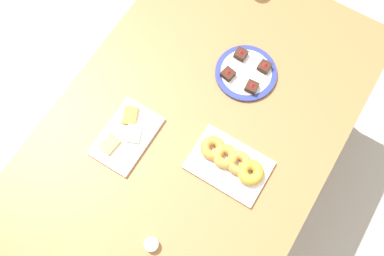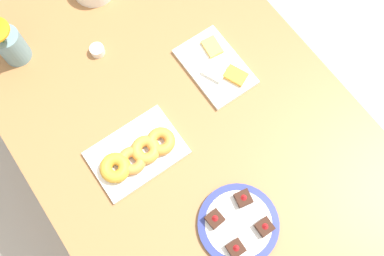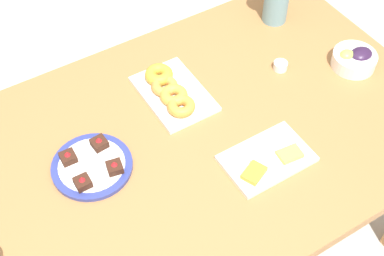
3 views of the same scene
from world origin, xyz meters
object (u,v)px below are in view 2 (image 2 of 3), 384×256
(jam_cup_honey, at_px, (97,50))
(croissant_platter, at_px, (137,154))
(flower_vase, at_px, (9,43))
(dining_table, at_px, (192,140))
(cheese_platter, at_px, (216,66))
(dessert_plate, at_px, (238,224))

(jam_cup_honey, bearing_deg, croissant_platter, -12.65)
(croissant_platter, relative_size, flower_vase, 1.20)
(dining_table, height_order, jam_cup_honey, jam_cup_honey)
(flower_vase, bearing_deg, dining_table, 29.94)
(cheese_platter, distance_m, flower_vase, 0.67)
(dining_table, bearing_deg, jam_cup_honey, -166.97)
(cheese_platter, xyz_separation_m, flower_vase, (-0.42, -0.52, 0.07))
(cheese_platter, distance_m, croissant_platter, 0.39)
(cheese_platter, relative_size, croissant_platter, 0.93)
(dessert_plate, bearing_deg, dining_table, 170.31)
(croissant_platter, distance_m, flower_vase, 0.55)
(cheese_platter, xyz_separation_m, jam_cup_honey, (-0.28, -0.29, 0.01))
(dining_table, xyz_separation_m, croissant_platter, (-0.03, -0.18, 0.11))
(cheese_platter, distance_m, dessert_plate, 0.51)
(dessert_plate, distance_m, flower_vase, 0.91)
(croissant_platter, height_order, dessert_plate, dessert_plate)
(croissant_platter, xyz_separation_m, jam_cup_honey, (-0.38, 0.09, -0.01))
(jam_cup_honey, height_order, dessert_plate, dessert_plate)
(croissant_platter, bearing_deg, jam_cup_honey, 167.35)
(flower_vase, bearing_deg, dessert_plate, 17.15)
(croissant_platter, height_order, jam_cup_honey, croissant_platter)
(jam_cup_honey, xyz_separation_m, flower_vase, (-0.14, -0.23, 0.07))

